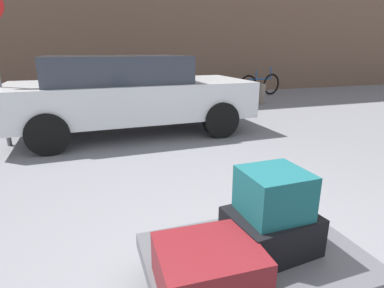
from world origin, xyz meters
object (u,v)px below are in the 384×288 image
object	(u,v)px
bollard_kerb_mid	(262,94)
parked_car	(129,93)
luggage_cart	(255,263)
suitcase_maroon_front_right	(208,267)
duffel_bag_teal_topmost_pile	(274,193)
bollard_kerb_near	(212,97)
suitcase_black_center	(270,231)
bicycle_leaning	(260,85)

from	to	relation	value
bollard_kerb_mid	parked_car	bearing A→B (deg)	-153.16
luggage_cart	suitcase_maroon_front_right	world-z (taller)	suitcase_maroon_front_right
duffel_bag_teal_topmost_pile	parked_car	xyz separation A→B (m)	(-0.25, 4.38, 0.04)
luggage_cart	parked_car	xyz separation A→B (m)	(-0.14, 4.41, 0.49)
luggage_cart	bollard_kerb_near	xyz separation A→B (m)	(2.36, 6.46, 0.02)
luggage_cart	duffel_bag_teal_topmost_pile	size ratio (longest dim) A/B	3.60
suitcase_black_center	bollard_kerb_near	size ratio (longest dim) A/B	0.87
parked_car	bicycle_leaning	bearing A→B (deg)	36.02
suitcase_black_center	bicycle_leaning	distance (m)	9.20
duffel_bag_teal_topmost_pile	bollard_kerb_near	bearing A→B (deg)	69.60
luggage_cart	bollard_kerb_mid	distance (m)	7.55
luggage_cart	bicycle_leaning	size ratio (longest dim) A/B	0.76
duffel_bag_teal_topmost_pile	bollard_kerb_near	size ratio (longest dim) A/B	0.63
bollard_kerb_near	bicycle_leaning	bearing A→B (deg)	32.25
luggage_cart	suitcase_black_center	size ratio (longest dim) A/B	2.61
suitcase_maroon_front_right	parked_car	size ratio (longest dim) A/B	0.12
bollard_kerb_near	bollard_kerb_mid	distance (m)	1.55
parked_car	bollard_kerb_mid	world-z (taller)	parked_car
parked_car	bicycle_leaning	size ratio (longest dim) A/B	2.50
suitcase_black_center	duffel_bag_teal_topmost_pile	world-z (taller)	duffel_bag_teal_topmost_pile
parked_car	suitcase_black_center	bearing A→B (deg)	-86.70
suitcase_black_center	parked_car	bearing A→B (deg)	87.71
duffel_bag_teal_topmost_pile	parked_car	world-z (taller)	parked_car
bollard_kerb_near	bollard_kerb_mid	world-z (taller)	same
bollard_kerb_mid	bicycle_leaning	bearing A→B (deg)	60.91
suitcase_maroon_front_right	bollard_kerb_near	bearing A→B (deg)	69.63
bollard_kerb_near	suitcase_maroon_front_right	bearing A→B (deg)	-112.46
suitcase_maroon_front_right	bicycle_leaning	bearing A→B (deg)	59.85
luggage_cart	parked_car	size ratio (longest dim) A/B	0.30
luggage_cart	bollard_kerb_near	distance (m)	6.88
suitcase_maroon_front_right	bicycle_leaning	world-z (taller)	bicycle_leaning
luggage_cart	suitcase_maroon_front_right	bearing A→B (deg)	-157.71
suitcase_black_center	bollard_kerb_mid	bearing A→B (deg)	53.83
suitcase_maroon_front_right	duffel_bag_teal_topmost_pile	size ratio (longest dim) A/B	1.43
bicycle_leaning	bollard_kerb_near	bearing A→B (deg)	-147.75
bicycle_leaning	bollard_kerb_near	size ratio (longest dim) A/B	3.02
suitcase_black_center	parked_car	distance (m)	4.40
bollard_kerb_near	parked_car	bearing A→B (deg)	-140.70
bicycle_leaning	parked_car	bearing A→B (deg)	-143.98
suitcase_maroon_front_right	parked_car	xyz separation A→B (m)	(0.23, 4.56, 0.30)
suitcase_maroon_front_right	duffel_bag_teal_topmost_pile	distance (m)	0.57
bicycle_leaning	bollard_kerb_mid	bearing A→B (deg)	-119.09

